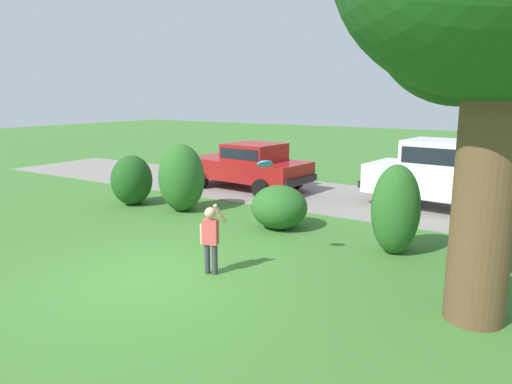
{
  "coord_description": "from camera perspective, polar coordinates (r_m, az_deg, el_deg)",
  "views": [
    {
      "loc": [
        5.67,
        -5.48,
        3.1
      ],
      "look_at": [
        0.35,
        2.75,
        1.1
      ],
      "focal_mm": 33.17,
      "sensor_mm": 36.0,
      "label": 1
    }
  ],
  "objects": [
    {
      "name": "driveway_strip",
      "position": [
        14.81,
        9.62,
        -0.67
      ],
      "size": [
        28.0,
        4.4,
        0.02
      ],
      "primitive_type": "cube",
      "color": "gray",
      "rests_on": "ground"
    },
    {
      "name": "frisbee",
      "position": [
        8.46,
        1.08,
        3.42
      ],
      "size": [
        0.3,
        0.27,
        0.22
      ],
      "color": "#337FDB"
    },
    {
      "name": "shrub_centre_right",
      "position": [
        9.78,
        16.45,
        -2.47
      ],
      "size": [
        0.95,
        1.06,
        1.8
      ],
      "color": "#286023",
      "rests_on": "ground"
    },
    {
      "name": "shrub_near_tree",
      "position": [
        14.1,
        -14.71,
        1.23
      ],
      "size": [
        1.09,
        1.24,
        1.43
      ],
      "color": "#1E511C",
      "rests_on": "ground"
    },
    {
      "name": "shrub_far_end",
      "position": [
        10.06,
        26.34,
        -2.48
      ],
      "size": [
        0.98,
        0.84,
        1.89
      ],
      "color": "#1E511C",
      "rests_on": "ground"
    },
    {
      "name": "parked_suv",
      "position": [
        13.81,
        22.66,
        2.22
      ],
      "size": [
        4.85,
        2.43,
        1.92
      ],
      "color": "white",
      "rests_on": "ground"
    },
    {
      "name": "shrub_centre",
      "position": [
        11.25,
        2.88,
        -1.92
      ],
      "size": [
        1.35,
        1.31,
        1.03
      ],
      "color": "#286023",
      "rests_on": "ground"
    },
    {
      "name": "ground_plane",
      "position": [
        8.47,
        -12.35,
        -10.21
      ],
      "size": [
        80.0,
        80.0,
        0.0
      ],
      "primitive_type": "plane",
      "color": "#3D752D"
    },
    {
      "name": "child_thrower",
      "position": [
        8.32,
        -5.49,
        -5.17
      ],
      "size": [
        0.4,
        0.35,
        1.29
      ],
      "color": "#383842",
      "rests_on": "ground"
    },
    {
      "name": "parked_sedan",
      "position": [
        15.83,
        -0.81,
        3.36
      ],
      "size": [
        4.53,
        2.35,
        1.56
      ],
      "color": "maroon",
      "rests_on": "ground"
    },
    {
      "name": "shrub_centre_left",
      "position": [
        12.97,
        -8.96,
        1.69
      ],
      "size": [
        1.24,
        1.25,
        1.83
      ],
      "color": "#286023",
      "rests_on": "ground"
    }
  ]
}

